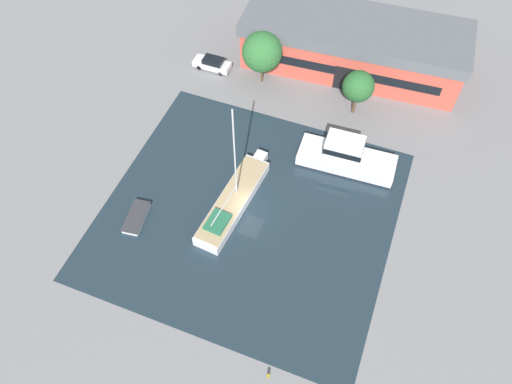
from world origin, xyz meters
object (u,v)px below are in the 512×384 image
at_px(quay_tree_near_building, 358,87).
at_px(small_dinghy, 136,217).
at_px(parked_car, 212,63).
at_px(sailboat_moored, 234,200).
at_px(motor_cruiser, 346,156).
at_px(quay_tree_by_water, 262,52).
at_px(warehouse_building, 353,45).

xyz_separation_m(quay_tree_near_building, small_dinghy, (-16.26, -21.95, -3.66)).
bearing_deg(parked_car, sailboat_moored, -149.98).
relative_size(quay_tree_near_building, parked_car, 1.23).
height_order(sailboat_moored, motor_cruiser, sailboat_moored).
relative_size(parked_car, sailboat_moored, 0.36).
bearing_deg(quay_tree_by_water, warehouse_building, 36.26).
xyz_separation_m(warehouse_building, motor_cruiser, (3.55, -15.75, -1.74)).
bearing_deg(motor_cruiser, sailboat_moored, 132.27).
bearing_deg(quay_tree_by_water, small_dinghy, -101.21).
xyz_separation_m(warehouse_building, quay_tree_by_water, (-9.23, -6.77, 1.34)).
bearing_deg(quay_tree_near_building, small_dinghy, -126.53).
height_order(warehouse_building, quay_tree_near_building, warehouse_building).
bearing_deg(sailboat_moored, parked_car, 124.92).
bearing_deg(sailboat_moored, motor_cruiser, 50.06).
height_order(sailboat_moored, small_dinghy, sailboat_moored).
bearing_deg(parked_car, warehouse_building, -66.44).
bearing_deg(quay_tree_near_building, sailboat_moored, -115.13).
bearing_deg(sailboat_moored, warehouse_building, 82.65).
bearing_deg(quay_tree_near_building, parked_car, 176.72).
height_order(quay_tree_by_water, small_dinghy, quay_tree_by_water).
xyz_separation_m(quay_tree_near_building, parked_car, (-18.22, 1.04, -3.16)).
xyz_separation_m(quay_tree_by_water, sailboat_moored, (3.77, -17.98, -3.70)).
relative_size(warehouse_building, parked_car, 5.82).
height_order(warehouse_building, motor_cruiser, warehouse_building).
xyz_separation_m(parked_car, sailboat_moored, (10.29, -17.94, -0.06)).
xyz_separation_m(sailboat_moored, small_dinghy, (-8.34, -5.05, -0.44)).
bearing_deg(quay_tree_near_building, warehouse_building, 107.46).
distance_m(parked_car, motor_cruiser, 21.27).
bearing_deg(warehouse_building, parked_car, -160.31).
height_order(quay_tree_by_water, motor_cruiser, quay_tree_by_water).
distance_m(quay_tree_near_building, sailboat_moored, 18.94).
relative_size(quay_tree_near_building, small_dinghy, 1.41).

